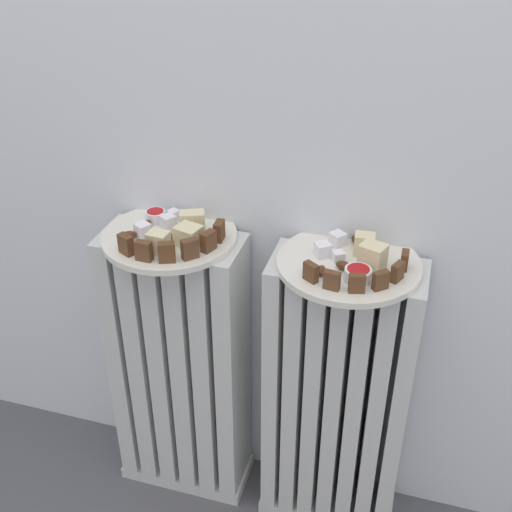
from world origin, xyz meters
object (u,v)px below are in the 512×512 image
radiator_right (336,402)px  plate_right (349,264)px  radiator_left (181,370)px  jam_bowl_right (358,274)px  fork (165,237)px  jam_bowl_left (156,215)px  plate_left (170,237)px

radiator_right → plate_right: plate_right is taller
radiator_left → radiator_right: size_ratio=1.00×
jam_bowl_right → fork: (-0.38, 0.04, -0.01)m
jam_bowl_left → jam_bowl_right: (0.42, -0.10, 0.00)m
radiator_right → fork: 0.50m
jam_bowl_left → jam_bowl_right: jam_bowl_right is taller
plate_right → jam_bowl_right: 0.06m
radiator_left → fork: (-0.00, -0.02, 0.35)m
jam_bowl_right → fork: 0.38m
plate_left → plate_right: size_ratio=1.00×
plate_right → jam_bowl_left: jam_bowl_left is taller
plate_left → jam_bowl_right: bearing=-8.6°
jam_bowl_left → fork: jam_bowl_left is taller
plate_left → plate_right: same height
radiator_right → fork: fork is taller
radiator_right → plate_left: bearing=-180.0°
radiator_right → jam_bowl_right: jam_bowl_right is taller
radiator_right → fork: size_ratio=7.02×
plate_right → fork: (-0.35, -0.02, 0.01)m
fork → plate_left: bearing=79.8°
radiator_right → jam_bowl_right: size_ratio=14.09×
radiator_right → jam_bowl_left: (-0.40, 0.04, 0.36)m
radiator_right → plate_right: bearing=-63.4°
jam_bowl_left → plate_left: bearing=-42.2°
plate_right → fork: bearing=-177.3°
radiator_left → jam_bowl_left: (-0.05, 0.04, 0.36)m
plate_right → jam_bowl_right: (0.02, -0.06, 0.02)m
radiator_left → radiator_right: 0.35m
plate_right → jam_bowl_right: size_ratio=5.54×
plate_left → jam_bowl_left: 0.07m
plate_left → jam_bowl_right: size_ratio=5.54×
jam_bowl_right → plate_right: bearing=112.9°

